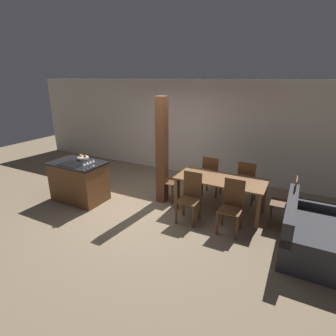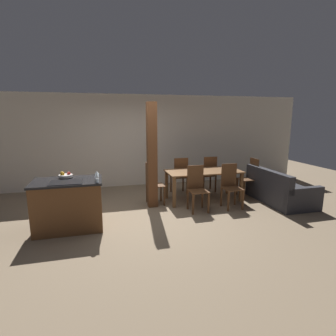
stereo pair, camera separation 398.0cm
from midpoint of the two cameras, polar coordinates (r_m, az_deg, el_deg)
ground_plane at (r=5.50m, az=13.49°, el=-7.30°), size 16.00×16.00×0.00m
wall_back at (r=7.53m, az=19.31°, el=10.09°), size 11.20×0.08×2.70m
kitchen_island at (r=5.50m, az=-1.70°, el=-1.48°), size 1.22×0.79×0.93m
fruit_bowl at (r=5.56m, az=-0.99°, el=4.22°), size 0.26×0.26×0.11m
wine_glass_near at (r=4.82m, az=1.95°, el=2.82°), size 0.07×0.07×0.15m
wine_glass_middle at (r=4.89m, az=2.41°, el=3.09°), size 0.07×0.07×0.15m
wine_glass_far at (r=4.97m, az=2.85°, el=3.34°), size 0.07×0.07×0.15m
wine_glass_end at (r=5.05m, az=3.28°, el=3.58°), size 0.07×0.07×0.15m
dining_table at (r=5.76m, az=31.40°, el=-1.50°), size 1.84×0.84×0.75m
dining_chair_near_left at (r=5.17m, az=26.93°, el=-4.40°), size 0.40×0.40×1.00m
dining_chair_near_right at (r=5.26m, az=35.92°, el=-5.71°), size 0.40×0.40×1.00m
dining_chair_far_left at (r=6.38m, az=27.31°, el=-0.21°), size 0.40×0.40×1.00m
dining_chair_far_right at (r=6.45m, az=34.59°, el=-1.32°), size 0.40×0.40×1.00m
dining_chair_head_end at (r=5.82m, az=18.49°, el=-0.74°), size 0.40×0.40×1.00m
dining_chair_foot_end at (r=6.06m, az=43.41°, el=-4.46°), size 0.40×0.40×1.00m
couch at (r=5.76m, az=48.52°, el=-9.53°), size 0.93×1.64×0.82m
timber_post at (r=5.51m, az=18.77°, el=5.44°), size 0.21×0.21×2.38m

